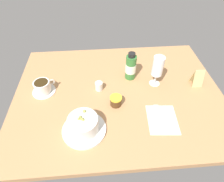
% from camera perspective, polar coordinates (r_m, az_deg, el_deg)
% --- Properties ---
extents(ground_plane, '(1.10, 0.84, 0.03)m').
position_cam_1_polar(ground_plane, '(1.02, 1.93, -0.79)').
color(ground_plane, '#B27F51').
extents(porridge_bowl, '(0.19, 0.19, 0.09)m').
position_cam_1_polar(porridge_bowl, '(0.83, -8.66, -10.19)').
color(porridge_bowl, silver).
rests_on(porridge_bowl, ground_plane).
extents(cutlery_setting, '(0.15, 0.18, 0.01)m').
position_cam_1_polar(cutlery_setting, '(0.92, 14.99, -8.03)').
color(cutlery_setting, silver).
rests_on(cutlery_setting, ground_plane).
extents(coffee_cup, '(0.12, 0.12, 0.07)m').
position_cam_1_polar(coffee_cup, '(1.05, -20.24, 1.13)').
color(coffee_cup, silver).
rests_on(coffee_cup, ground_plane).
extents(creamer_jug, '(0.04, 0.05, 0.05)m').
position_cam_1_polar(creamer_jug, '(1.01, -4.01, 1.50)').
color(creamer_jug, silver).
rests_on(creamer_jug, ground_plane).
extents(wine_glass, '(0.06, 0.06, 0.18)m').
position_cam_1_polar(wine_glass, '(1.01, 13.70, 7.01)').
color(wine_glass, white).
rests_on(wine_glass, ground_plane).
extents(jam_jar, '(0.06, 0.06, 0.05)m').
position_cam_1_polar(jam_jar, '(0.93, 1.17, -3.00)').
color(jam_jar, '#492E17').
rests_on(jam_jar, ground_plane).
extents(sauce_bottle_green, '(0.06, 0.06, 0.16)m').
position_cam_1_polar(sauce_bottle_green, '(1.05, 5.70, 7.26)').
color(sauce_bottle_green, '#337233').
rests_on(sauce_bottle_green, ground_plane).
extents(menu_card, '(0.05, 0.06, 0.10)m').
position_cam_1_polar(menu_card, '(1.12, 24.53, 3.80)').
color(menu_card, tan).
rests_on(menu_card, ground_plane).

